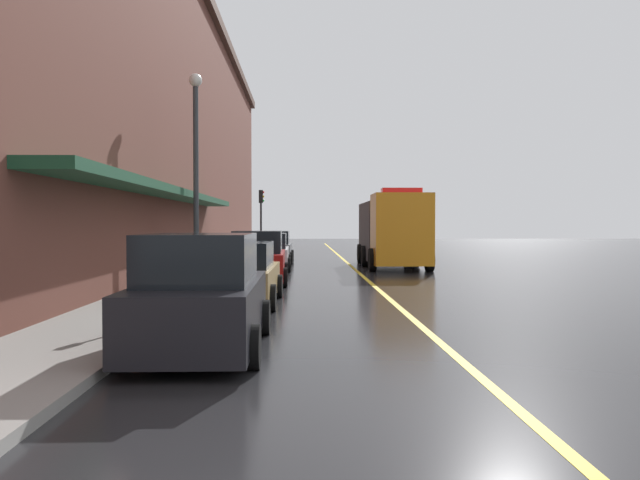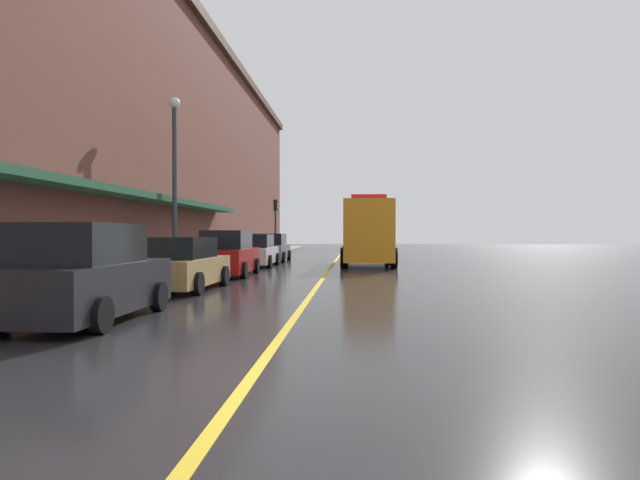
{
  "view_description": "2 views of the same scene",
  "coord_description": "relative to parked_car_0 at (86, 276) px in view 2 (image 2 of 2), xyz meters",
  "views": [
    {
      "loc": [
        -2.36,
        -6.0,
        2.04
      ],
      "look_at": [
        -1.52,
        23.82,
        1.28
      ],
      "focal_mm": 35.04,
      "sensor_mm": 36.0,
      "label": 1
    },
    {
      "loc": [
        1.22,
        -6.25,
        1.69
      ],
      "look_at": [
        -1.1,
        29.71,
        1.26
      ],
      "focal_mm": 30.87,
      "sensor_mm": 36.0,
      "label": 2
    }
  ],
  "objects": [
    {
      "name": "parking_meter_2",
      "position": [
        -1.37,
        10.65,
        0.19
      ],
      "size": [
        0.14,
        0.18,
        1.33
      ],
      "color": "#4C4C51",
      "rests_on": "sidewalk_left"
    },
    {
      "name": "street_lamp_left",
      "position": [
        -1.97,
        11.13,
        3.53
      ],
      "size": [
        0.44,
        0.44,
        6.94
      ],
      "color": "#33383D",
      "rests_on": "sidewalk_left"
    },
    {
      "name": "ground_plane",
      "position": [
        3.98,
        20.97,
        -0.87
      ],
      "size": [
        112.0,
        112.0,
        0.0
      ],
      "primitive_type": "plane",
      "color": "#232326"
    },
    {
      "name": "parked_car_0",
      "position": [
        0.0,
        0.0,
        0.0
      ],
      "size": [
        2.05,
        4.49,
        1.89
      ],
      "rotation": [
        0.0,
        0.0,
        1.57
      ],
      "color": "black",
      "rests_on": "ground"
    },
    {
      "name": "parked_car_4",
      "position": [
        0.07,
        22.73,
        -0.09
      ],
      "size": [
        2.14,
        4.18,
        1.68
      ],
      "rotation": [
        0.0,
        0.0,
        1.56
      ],
      "color": "#595B60",
      "rests_on": "ground"
    },
    {
      "name": "parked_car_1",
      "position": [
        -0.04,
        5.82,
        -0.12
      ],
      "size": [
        2.21,
        4.51,
        1.59
      ],
      "rotation": [
        0.0,
        0.0,
        1.55
      ],
      "color": "#A5844C",
      "rests_on": "ground"
    },
    {
      "name": "parking_meter_1",
      "position": [
        -1.37,
        1.41,
        0.19
      ],
      "size": [
        0.14,
        0.18,
        1.33
      ],
      "color": "#4C4C51",
      "rests_on": "sidewalk_left"
    },
    {
      "name": "utility_truck",
      "position": [
        5.86,
        19.44,
        0.83
      ],
      "size": [
        2.79,
        8.11,
        3.58
      ],
      "rotation": [
        0.0,
        0.0,
        -1.57
      ],
      "color": "orange",
      "rests_on": "ground"
    },
    {
      "name": "parked_car_3",
      "position": [
        0.05,
        17.58,
        -0.1
      ],
      "size": [
        2.15,
        4.56,
        1.64
      ],
      "rotation": [
        0.0,
        0.0,
        1.58
      ],
      "color": "silver",
      "rests_on": "ground"
    },
    {
      "name": "brick_building_left",
      "position": [
        -8.3,
        19.96,
        6.17
      ],
      "size": [
        10.94,
        64.0,
        14.06
      ],
      "color": "brown",
      "rests_on": "ground"
    },
    {
      "name": "parking_meter_0",
      "position": [
        -1.37,
        13.04,
        0.19
      ],
      "size": [
        0.14,
        0.18,
        1.33
      ],
      "color": "#4C4C51",
      "rests_on": "sidewalk_left"
    },
    {
      "name": "lane_center_stripe",
      "position": [
        3.98,
        20.97,
        -0.87
      ],
      "size": [
        0.16,
        70.0,
        0.01
      ],
      "primitive_type": "cube",
      "color": "gold",
      "rests_on": "ground"
    },
    {
      "name": "traffic_light_near",
      "position": [
        -1.31,
        34.22,
        2.28
      ],
      "size": [
        0.38,
        0.36,
        4.3
      ],
      "color": "#232326",
      "rests_on": "sidewalk_left"
    },
    {
      "name": "sidewalk_left",
      "position": [
        -2.22,
        20.97,
        -0.8
      ],
      "size": [
        2.4,
        70.0,
        0.15
      ],
      "primitive_type": "cube",
      "color": "gray",
      "rests_on": "ground"
    },
    {
      "name": "parked_car_2",
      "position": [
        0.1,
        11.42,
        -0.03
      ],
      "size": [
        2.06,
        4.62,
        1.81
      ],
      "rotation": [
        0.0,
        0.0,
        1.59
      ],
      "color": "maroon",
      "rests_on": "ground"
    }
  ]
}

